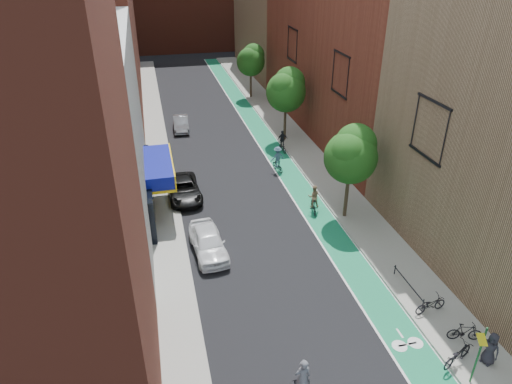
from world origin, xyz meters
TOP-DOWN VIEW (x-y plane):
  - ground at (0.00, 0.00)m, footprint 160.00×160.00m
  - bike_lane at (4.00, 26.00)m, footprint 2.00×68.00m
  - sidewalk_left at (-6.00, 26.00)m, footprint 2.00×68.00m
  - sidewalk_right at (6.50, 26.00)m, footprint 3.00×68.00m
  - building_left_near_red at (-11.00, -1.00)m, footprint 8.00×10.00m
  - building_left_white at (-11.00, 14.00)m, footprint 8.00×20.00m
  - building_right_mid_red at (12.00, 26.00)m, footprint 8.00×28.00m
  - building_right_far_tan at (12.00, 50.00)m, footprint 8.00×20.00m
  - tree_near at (5.65, 10.02)m, footprint 3.40×3.36m
  - tree_mid at (5.65, 24.02)m, footprint 3.55×3.53m
  - tree_far at (5.65, 38.02)m, footprint 3.30×3.25m
  - sign_pole at (5.38, -3.50)m, footprint 0.13×0.71m
  - parked_car_white at (-3.79, 8.15)m, footprint 2.11×4.57m
  - parked_car_black at (-4.53, 15.25)m, footprint 2.41×4.91m
  - parked_car_silver at (-3.47, 29.10)m, footprint 1.62×4.13m
  - cyclist_lane_near at (3.82, 11.22)m, footprint 0.87×1.76m
  - cyclist_lane_mid at (4.70, 21.63)m, footprint 0.95×1.56m
  - cyclist_lane_far at (3.20, 17.93)m, footprint 1.23×1.64m
  - parked_bike_near at (5.40, -2.50)m, footprint 1.96×1.29m
  - parked_bike_mid at (6.52, -1.43)m, footprint 1.63×0.86m
  - parked_bike_far at (6.03, 0.56)m, footprint 1.79×0.80m
  - pedestrian at (6.71, -2.79)m, footprint 0.76×0.92m

SIDE VIEW (x-z plane):
  - ground at x=0.00m, z-range 0.00..0.00m
  - bike_lane at x=4.00m, z-range 0.00..0.01m
  - sidewalk_left at x=-6.00m, z-range 0.00..0.15m
  - sidewalk_right at x=6.50m, z-range 0.00..0.15m
  - parked_bike_far at x=6.03m, z-range 0.15..1.06m
  - parked_bike_mid at x=6.52m, z-range 0.15..1.09m
  - parked_bike_near at x=5.40m, z-range 0.15..1.12m
  - parked_car_silver at x=-3.47m, z-range 0.00..1.34m
  - parked_car_black at x=-4.53m, z-range 0.00..1.34m
  - cyclist_lane_mid at x=4.70m, z-range -0.22..1.69m
  - parked_car_white at x=-3.79m, z-range 0.00..1.52m
  - cyclist_lane_near at x=3.82m, z-range -0.16..1.79m
  - cyclist_lane_far at x=3.20m, z-range -0.09..1.98m
  - pedestrian at x=6.71m, z-range 0.15..1.76m
  - sign_pole at x=5.38m, z-range 0.34..3.34m
  - tree_far at x=5.65m, z-range 1.40..7.60m
  - tree_near at x=5.65m, z-range 1.45..7.87m
  - tree_mid at x=5.65m, z-range 1.52..8.26m
  - building_left_white at x=-11.00m, z-range 0.00..12.00m
  - building_left_near_red at x=-11.00m, z-range 0.00..16.00m
  - building_right_far_tan at x=12.00m, z-range 0.00..18.00m
  - building_right_mid_red at x=12.00m, z-range 0.00..22.00m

